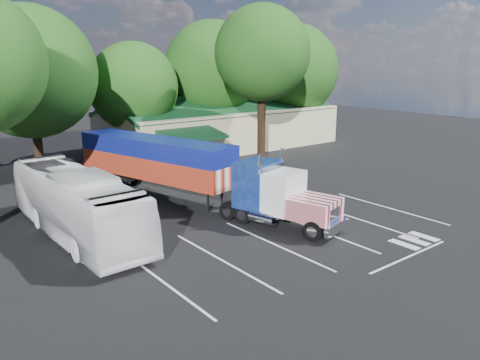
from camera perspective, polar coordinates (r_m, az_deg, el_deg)
ground at (r=28.10m, az=-4.01°, el=-4.18°), size 120.00×120.00×0.00m
event_hall at (r=49.56m, az=-2.47°, el=6.62°), size 24.20×14.12×5.55m
tree_row_c at (r=39.57m, az=-24.22°, el=11.89°), size 10.00×10.00×13.05m
tree_row_d at (r=43.93m, az=-12.86°, el=11.00°), size 8.00×8.00×10.60m
tree_row_e at (r=48.83m, az=-3.41°, el=13.40°), size 9.60×9.60×12.90m
tree_row_f at (r=54.29m, az=6.29°, el=13.14°), size 10.40×10.40×13.00m
tree_near_right at (r=40.39m, az=2.73°, el=15.15°), size 8.00×8.00×13.50m
semi_truck at (r=29.97m, az=-6.92°, el=1.57°), size 7.51×19.63×4.13m
woman at (r=25.84m, az=10.38°, el=-3.95°), size 0.54×0.73×1.82m
bicycle at (r=35.29m, az=-8.74°, el=0.34°), size 0.99×1.83×0.91m
tour_bus at (r=25.67m, az=-19.30°, el=-2.72°), size 3.18×12.56×3.48m
silver_sedan at (r=42.04m, az=-9.12°, el=2.87°), size 3.94×1.37×1.30m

